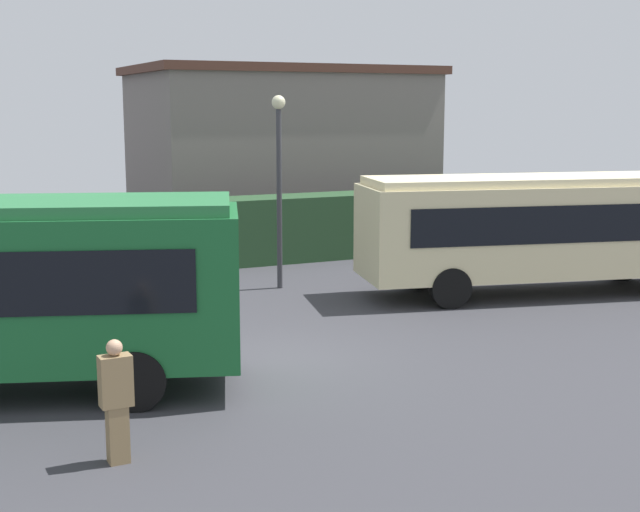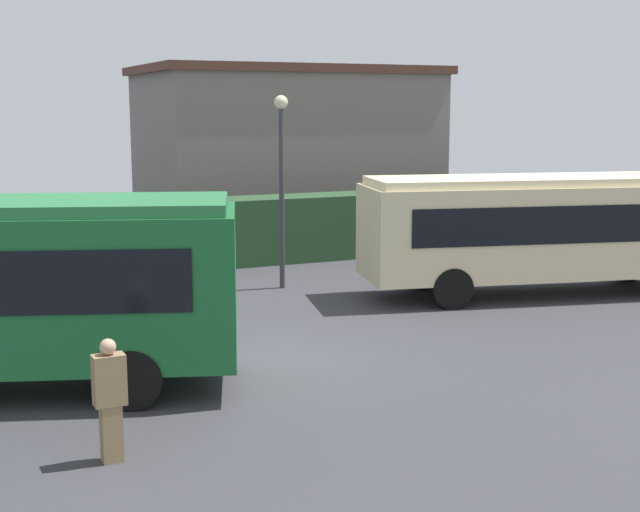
% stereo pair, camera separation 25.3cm
% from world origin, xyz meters
% --- Properties ---
extents(ground_plane, '(64.00, 64.00, 0.00)m').
position_xyz_m(ground_plane, '(0.00, 0.00, 0.00)').
color(ground_plane, '#38383D').
extents(bus_cream, '(9.89, 4.58, 3.06)m').
position_xyz_m(bus_cream, '(8.87, 2.59, 1.77)').
color(bus_cream, beige).
rests_on(bus_cream, ground_plane).
extents(person_center, '(0.44, 0.28, 1.74)m').
position_xyz_m(person_center, '(-3.57, -3.83, 0.92)').
color(person_center, olive).
rests_on(person_center, ground_plane).
extents(hedge_row, '(44.00, 1.58, 2.03)m').
position_xyz_m(hedge_row, '(0.00, 10.02, 1.02)').
color(hedge_row, '#274729').
rests_on(hedge_row, ground_plane).
extents(depot_building, '(10.72, 7.08, 6.25)m').
position_xyz_m(depot_building, '(6.92, 15.86, 3.14)').
color(depot_building, slate).
rests_on(depot_building, ground_plane).
extents(lamppost, '(0.36, 0.36, 5.10)m').
position_xyz_m(lamppost, '(2.90, 6.11, 3.22)').
color(lamppost, '#38383D').
rests_on(lamppost, ground_plane).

